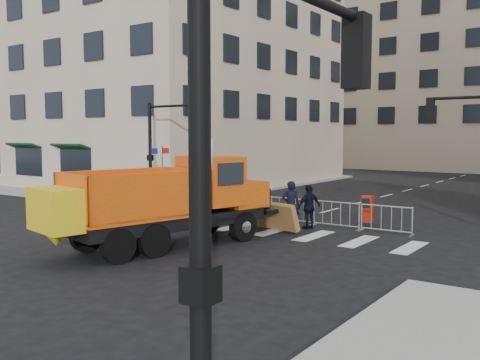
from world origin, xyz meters
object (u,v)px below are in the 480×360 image
Objects in this scene: cop_a at (291,206)px; cop_b at (251,205)px; worker at (169,185)px; plow_truck at (163,200)px; cop_c at (309,207)px; newspaper_box at (368,209)px.

cop_a reaches higher than cop_b.
cop_b is (-2.15, 0.37, -0.17)m from cop_a.
cop_b is 7.54m from worker.
plow_truck is 5.66m from cop_a.
cop_c is 1.64× the size of newspaper_box.
plow_truck is at bearing 45.90° from cop_a.
cop_a reaches higher than newspaper_box.
newspaper_box is at bearing -151.64° from cop_a.
cop_a is (1.86, 5.31, -0.63)m from plow_truck.
worker is at bearing -42.13° from cop_a.
cop_c is (0.47, 0.65, -0.09)m from cop_a.
plow_truck is 8.82× the size of newspaper_box.
cop_a reaches higher than cop_c.
cop_b reaches higher than newspaper_box.
cop_b is at bearing -34.69° from cop_a.
cop_b is at bearing -58.41° from cop_c.
worker reaches higher than cop_c.
plow_truck reaches higher than newspaper_box.
cop_c is at bearing -139.27° from cop_b.
cop_b is 2.63m from cop_c.
worker is 11.33m from newspaper_box.
cop_c is (2.33, 5.96, -0.72)m from plow_truck.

